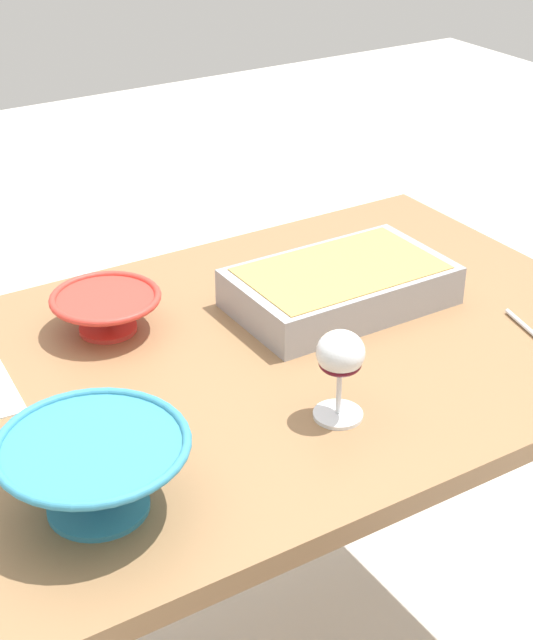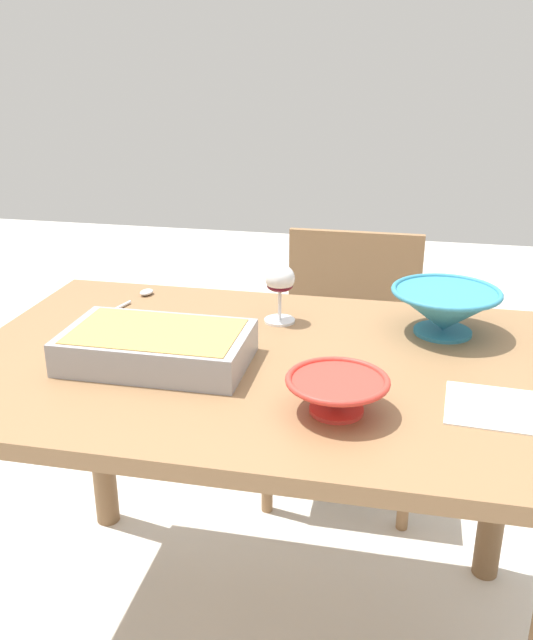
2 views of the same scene
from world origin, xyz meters
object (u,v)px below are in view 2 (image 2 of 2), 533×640
object	(u,v)px
dining_table	(260,411)
wine_glass	(281,283)
casserole_dish	(157,345)
small_bowl	(337,392)
napkin	(496,408)
serving_spoon	(136,298)
chair	(348,349)
mixing_bowl	(445,309)

from	to	relation	value
dining_table	wine_glass	world-z (taller)	wine_glass
dining_table	wine_glass	bearing A→B (deg)	89.31
casserole_dish	small_bowl	size ratio (longest dim) A/B	2.02
casserole_dish	napkin	bearing A→B (deg)	-5.03
napkin	casserole_dish	bearing A→B (deg)	174.97
napkin	serving_spoon	bearing A→B (deg)	154.65
wine_glass	napkin	xyz separation A→B (m)	(0.46, -0.34, -0.10)
chair	small_bowl	xyz separation A→B (m)	(0.06, -0.97, 0.34)
serving_spoon	chair	bearing A→B (deg)	43.64
dining_table	wine_glass	distance (m)	0.31
small_bowl	mixing_bowl	bearing A→B (deg)	64.86
chair	casserole_dish	xyz separation A→B (m)	(-0.32, -0.84, 0.34)
casserole_dish	napkin	world-z (taller)	casserole_dish
chair	napkin	xyz separation A→B (m)	(0.34, -0.90, 0.30)
small_bowl	chair	bearing A→B (deg)	93.66
dining_table	chair	bearing A→B (deg)	81.10
casserole_dish	chair	bearing A→B (deg)	68.81
small_bowl	napkin	xyz separation A→B (m)	(0.28, 0.07, -0.04)
small_bowl	serving_spoon	bearing A→B (deg)	140.31
dining_table	small_bowl	world-z (taller)	small_bowl
dining_table	mixing_bowl	size ratio (longest dim) A/B	5.14
dining_table	serving_spoon	distance (m)	0.50
wine_glass	napkin	size ratio (longest dim) A/B	0.79
mixing_bowl	small_bowl	bearing A→B (deg)	-115.14
small_bowl	napkin	world-z (taller)	small_bowl
casserole_dish	serving_spoon	size ratio (longest dim) A/B	1.56
napkin	small_bowl	bearing A→B (deg)	-165.69
wine_glass	small_bowl	xyz separation A→B (m)	(0.18, -0.41, -0.06)
casserole_dish	small_bowl	distance (m)	0.41
chair	wine_glass	distance (m)	0.69
chair	mixing_bowl	xyz separation A→B (m)	(0.26, -0.55, 0.36)
casserole_dish	serving_spoon	world-z (taller)	casserole_dish
chair	napkin	distance (m)	1.00
mixing_bowl	casserole_dish	bearing A→B (deg)	-153.80
casserole_dish	dining_table	bearing A→B (deg)	17.45
serving_spoon	mixing_bowl	bearing A→B (deg)	-4.50
serving_spoon	napkin	bearing A→B (deg)	-25.35
chair	wine_glass	bearing A→B (deg)	-102.02
casserole_dish	small_bowl	world-z (taller)	casserole_dish
chair	serving_spoon	world-z (taller)	chair
chair	wine_glass	world-z (taller)	wine_glass
chair	serving_spoon	xyz separation A→B (m)	(-0.51, -0.49, 0.31)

